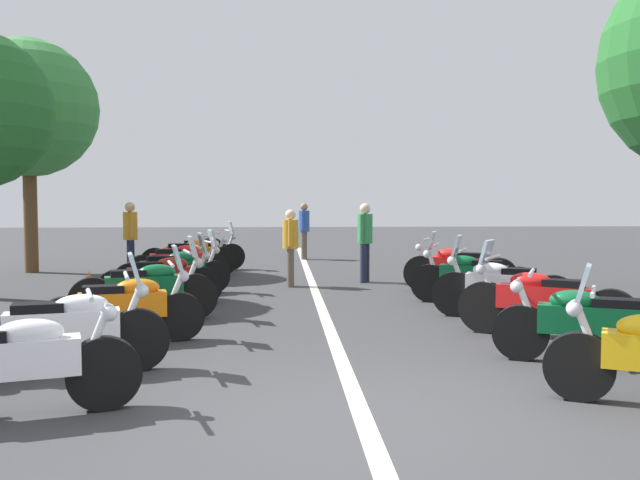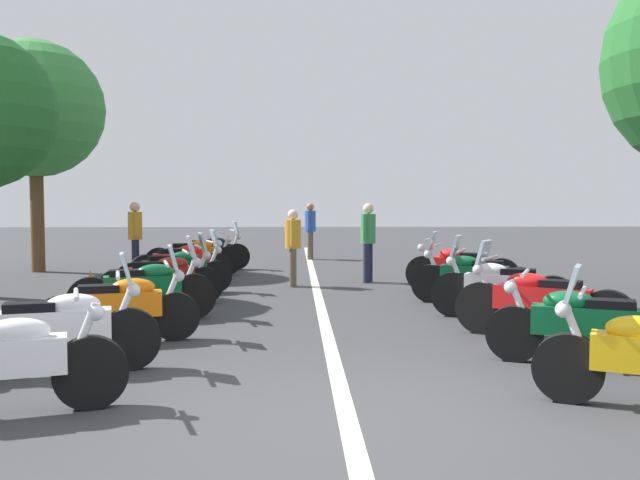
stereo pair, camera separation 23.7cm
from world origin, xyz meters
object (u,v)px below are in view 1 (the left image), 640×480
motorcycle_left_row_1 (66,329)px  motorcycle_left_row_8 (205,252)px  motorcycle_left_row_6 (179,262)px  motorcycle_right_row_4 (472,276)px  motorcycle_left_row_0 (8,364)px  motorcycle_right_row_1 (591,324)px  motorcycle_right_row_5 (458,268)px  motorcycle_left_row_3 (146,289)px  traffic_cone_1 (507,275)px  motorcycle_left_row_7 (190,256)px  bystander_0 (365,236)px  roadside_tree_1 (28,109)px  motorcycle_left_row_5 (175,270)px  motorcycle_left_row_4 (163,278)px  bystander_2 (291,242)px  motorcycle_left_row_2 (125,307)px  bystander_1 (304,227)px  bystander_4 (130,233)px  traffic_cone_0 (89,290)px  motorcycle_right_row_3 (501,287)px  motorcycle_right_row_2 (542,301)px

motorcycle_left_row_1 → motorcycle_left_row_8: size_ratio=0.99×
motorcycle_left_row_6 → motorcycle_right_row_4: 6.15m
motorcycle_left_row_0 → motorcycle_right_row_1: motorcycle_left_row_0 is taller
motorcycle_right_row_1 → motorcycle_right_row_5: 5.75m
motorcycle_left_row_3 → traffic_cone_1: bearing=11.6°
motorcycle_left_row_6 → motorcycle_left_row_7: motorcycle_left_row_7 is taller
bystander_0 → roadside_tree_1: roadside_tree_1 is taller
motorcycle_left_row_8 → motorcycle_left_row_5: bearing=-106.3°
motorcycle_left_row_4 → bystander_2: 3.28m
motorcycle_left_row_8 → motorcycle_right_row_4: size_ratio=1.01×
motorcycle_left_row_1 → motorcycle_left_row_2: motorcycle_left_row_1 is taller
motorcycle_right_row_5 → motorcycle_left_row_0: bearing=76.7°
motorcycle_right_row_4 → bystander_0: 3.49m
motorcycle_left_row_7 → bystander_0: 4.14m
motorcycle_left_row_3 → bystander_1: bearing=60.7°
motorcycle_left_row_8 → bystander_4: (-1.28, 1.54, 0.53)m
motorcycle_left_row_3 → motorcycle_left_row_5: size_ratio=0.99×
traffic_cone_0 → bystander_2: (2.56, -3.30, 0.61)m
motorcycle_left_row_1 → motorcycle_left_row_7: (8.95, -0.04, 0.00)m
motorcycle_left_row_7 → motorcycle_right_row_1: 10.32m
motorcycle_left_row_1 → motorcycle_left_row_8: (10.26, -0.23, 0.01)m
motorcycle_left_row_0 → motorcycle_right_row_3: size_ratio=1.04×
motorcycle_left_row_7 → motorcycle_right_row_4: bearing=-52.5°
motorcycle_left_row_5 → motorcycle_left_row_6: motorcycle_left_row_5 is taller
motorcycle_left_row_5 → motorcycle_left_row_8: bearing=71.0°
motorcycle_left_row_4 → motorcycle_left_row_6: size_ratio=0.98×
motorcycle_left_row_6 → motorcycle_left_row_7: (1.43, -0.03, 0.01)m
bystander_0 → bystander_1: 5.89m
motorcycle_right_row_3 → roadside_tree_1: 12.15m
motorcycle_left_row_2 → motorcycle_right_row_1: size_ratio=1.00×
motorcycle_right_row_1 → bystander_0: (7.46, 1.47, 0.54)m
motorcycle_left_row_7 → motorcycle_right_row_2: motorcycle_right_row_2 is taller
motorcycle_left_row_8 → motorcycle_right_row_2: (-8.72, -5.19, 0.01)m
bystander_1 → motorcycle_right_row_4: bearing=-62.2°
motorcycle_left_row_1 → bystander_1: (13.36, -2.81, 0.51)m
motorcycle_left_row_7 → motorcycle_left_row_1: bearing=-102.2°
motorcycle_right_row_3 → bystander_2: (3.98, 3.03, 0.43)m
motorcycle_right_row_1 → bystander_2: (6.83, 3.06, 0.46)m
motorcycle_right_row_5 → bystander_4: bearing=-0.7°
motorcycle_right_row_2 → bystander_0: bystander_0 is taller
motorcycle_left_row_3 → motorcycle_left_row_6: motorcycle_left_row_3 is taller
motorcycle_left_row_1 → motorcycle_right_row_2: (1.55, -5.41, 0.01)m
bystander_4 → motorcycle_left_row_4: bearing=-94.1°
motorcycle_left_row_2 → traffic_cone_0: bearing=99.4°
motorcycle_right_row_2 → motorcycle_right_row_3: size_ratio=0.99×
motorcycle_left_row_3 → motorcycle_right_row_1: motorcycle_left_row_3 is taller
motorcycle_left_row_4 → bystander_0: size_ratio=1.18×
motorcycle_left_row_0 → motorcycle_left_row_2: 2.89m
motorcycle_right_row_5 → motorcycle_right_row_3: bearing=111.5°
traffic_cone_0 → motorcycle_right_row_3: bearing=-102.6°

